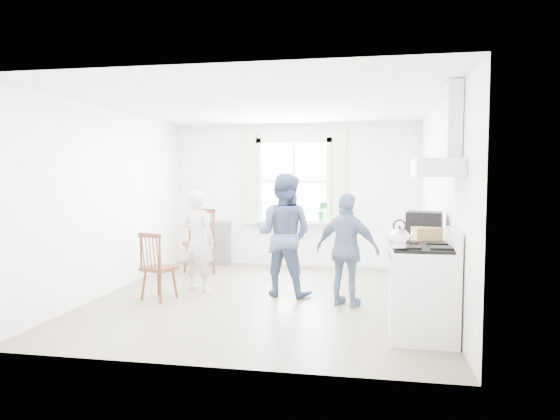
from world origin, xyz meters
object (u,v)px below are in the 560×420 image
at_px(low_cabinet, 422,280).
at_px(stereo_stack, 424,227).
at_px(windsor_chair_a, 201,234).
at_px(windsor_chair_b, 154,259).
at_px(person_mid, 284,235).
at_px(gas_stove, 423,291).
at_px(person_left, 198,240).
at_px(person_right, 347,250).

bearing_deg(low_cabinet, stereo_stack, 74.16).
xyz_separation_m(low_cabinet, windsor_chair_a, (-3.37, 1.97, 0.23)).
xyz_separation_m(stereo_stack, windsor_chair_b, (-3.43, 0.17, -0.51)).
distance_m(windsor_chair_a, person_mid, 1.96).
bearing_deg(gas_stove, person_mid, 137.78).
distance_m(low_cabinet, stereo_stack, 0.62).
xyz_separation_m(gas_stove, person_mid, (-1.70, 1.54, 0.36)).
height_order(stereo_stack, windsor_chair_a, stereo_stack).
relative_size(low_cabinet, windsor_chair_a, 0.80).
bearing_deg(person_mid, person_left, 10.38).
relative_size(stereo_stack, person_mid, 0.26).
height_order(gas_stove, person_right, person_right).
xyz_separation_m(low_cabinet, person_right, (-0.88, 0.41, 0.27)).
distance_m(stereo_stack, person_mid, 1.97).
height_order(windsor_chair_a, person_left, person_left).
height_order(low_cabinet, windsor_chair_a, windsor_chair_a).
xyz_separation_m(low_cabinet, windsor_chair_b, (-3.42, 0.22, 0.11)).
bearing_deg(person_mid, person_right, 165.96).
relative_size(windsor_chair_b, person_left, 0.63).
xyz_separation_m(low_cabinet, person_left, (-3.03, 0.88, 0.28)).
bearing_deg(gas_stove, windsor_chair_a, 141.04).
bearing_deg(person_right, person_left, 7.45).
bearing_deg(person_left, person_right, -172.18).
bearing_deg(windsor_chair_b, gas_stove, -15.40).
xyz_separation_m(windsor_chair_a, person_left, (0.34, -1.09, 0.05)).
distance_m(person_left, person_mid, 1.26).
relative_size(gas_stove, person_left, 0.77).
bearing_deg(windsor_chair_a, person_left, -72.54).
bearing_deg(person_right, person_mid, -6.25).
distance_m(low_cabinet, person_right, 1.01).
xyz_separation_m(person_left, person_mid, (1.26, -0.04, 0.11)).
relative_size(gas_stove, stereo_stack, 2.51).
bearing_deg(person_right, gas_stove, 146.20).
xyz_separation_m(low_cabinet, person_mid, (-1.77, 0.84, 0.39)).
xyz_separation_m(gas_stove, windsor_chair_a, (-3.30, 2.67, 0.20)).
bearing_deg(low_cabinet, windsor_chair_a, 149.71).
bearing_deg(gas_stove, person_right, 126.30).
bearing_deg(low_cabinet, windsor_chair_b, 176.28).
bearing_deg(windsor_chair_b, person_left, 59.63).
distance_m(gas_stove, windsor_chair_b, 3.47).
distance_m(low_cabinet, windsor_chair_b, 3.42).
height_order(gas_stove, windsor_chair_a, gas_stove).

